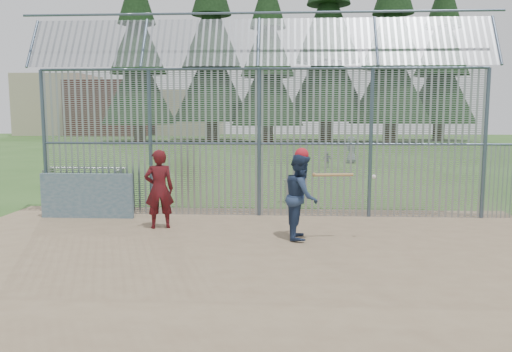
# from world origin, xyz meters

# --- Properties ---
(ground) EXTENTS (120.00, 120.00, 0.00)m
(ground) POSITION_xyz_m (0.00, 0.00, 0.00)
(ground) COLOR #2D511E
(ground) RESTS_ON ground
(dirt_infield) EXTENTS (14.00, 10.00, 0.02)m
(dirt_infield) POSITION_xyz_m (0.00, -0.50, 0.01)
(dirt_infield) COLOR #756047
(dirt_infield) RESTS_ON ground
(dugout_wall) EXTENTS (2.50, 0.12, 1.20)m
(dugout_wall) POSITION_xyz_m (-4.60, 2.90, 0.62)
(dugout_wall) COLOR #38566B
(dugout_wall) RESTS_ON dirt_infield
(batter) EXTENTS (0.76, 0.95, 1.91)m
(batter) POSITION_xyz_m (1.07, 0.99, 0.97)
(batter) COLOR navy
(batter) RESTS_ON dirt_infield
(onlooker) EXTENTS (0.81, 0.65, 1.93)m
(onlooker) POSITION_xyz_m (-2.35, 1.82, 0.98)
(onlooker) COLOR maroon
(onlooker) RESTS_ON dirt_infield
(bg_kid_standing) EXTENTS (0.90, 0.84, 1.54)m
(bg_kid_standing) POSITION_xyz_m (4.50, 18.73, 0.77)
(bg_kid_standing) COLOR slate
(bg_kid_standing) RESTS_ON ground
(bg_kid_seated) EXTENTS (0.51, 0.29, 0.83)m
(bg_kid_seated) POSITION_xyz_m (2.92, 16.04, 0.41)
(bg_kid_seated) COLOR slate
(bg_kid_seated) RESTS_ON ground
(batting_gear) EXTENTS (1.77, 0.39, 0.66)m
(batting_gear) POSITION_xyz_m (1.19, 0.97, 1.84)
(batting_gear) COLOR #AE1723
(batting_gear) RESTS_ON ground
(trash_can) EXTENTS (0.56, 0.56, 0.82)m
(trash_can) POSITION_xyz_m (0.95, 5.57, 0.38)
(trash_can) COLOR #979A9F
(trash_can) RESTS_ON ground
(bleacher) EXTENTS (3.00, 0.95, 0.72)m
(bleacher) POSITION_xyz_m (-7.00, 8.56, 0.41)
(bleacher) COLOR slate
(bleacher) RESTS_ON ground
(backstop_fence) EXTENTS (20.09, 0.81, 5.30)m
(backstop_fence) POSITION_xyz_m (1.81, 3.43, 2.36)
(backstop_fence) COLOR #47566B
(backstop_fence) RESTS_ON ground
(conifer_row) EXTENTS (38.48, 12.26, 20.20)m
(conifer_row) POSITION_xyz_m (1.93, 41.51, 10.83)
(conifer_row) COLOR #332319
(conifer_row) RESTS_ON ground
(distant_buildings) EXTENTS (26.50, 10.50, 8.00)m
(distant_buildings) POSITION_xyz_m (-23.18, 56.49, 3.60)
(distant_buildings) COLOR brown
(distant_buildings) RESTS_ON ground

